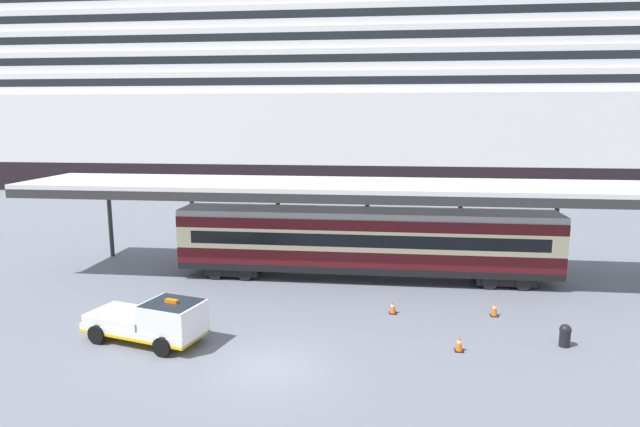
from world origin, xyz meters
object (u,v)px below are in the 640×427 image
cruise_ship (428,100)px  traffic_cone_near (393,307)px  service_truck (154,320)px  traffic_cone_far (495,308)px  train_carriage (365,241)px  quay_bollard (565,335)px  traffic_cone_mid (459,343)px

cruise_ship → traffic_cone_near: cruise_ship is taller
service_truck → traffic_cone_far: (14.85, 4.75, -0.61)m
cruise_ship → traffic_cone_far: (-0.46, -49.76, -11.18)m
cruise_ship → train_carriage: 46.02m
train_carriage → quay_bollard: bearing=-44.4°
traffic_cone_near → traffic_cone_mid: bearing=-56.4°
cruise_ship → service_truck: 57.60m
train_carriage → cruise_ship: bearing=81.3°
traffic_cone_far → quay_bollard: 3.86m
train_carriage → service_truck: bearing=-130.5°
traffic_cone_mid → traffic_cone_far: traffic_cone_far is taller
traffic_cone_near → traffic_cone_far: 4.82m
traffic_cone_mid → service_truck: bearing=-177.3°
cruise_ship → traffic_cone_far: 51.00m
cruise_ship → quay_bollard: bearing=-88.1°
quay_bollard → traffic_cone_mid: bearing=-167.6°
cruise_ship → traffic_cone_far: cruise_ship is taller
traffic_cone_far → traffic_cone_mid: bearing=-118.1°
traffic_cone_mid → quay_bollard: (4.41, 0.97, 0.18)m
train_carriage → traffic_cone_far: (6.36, -5.20, -1.92)m
traffic_cone_near → train_carriage: bearing=105.9°
traffic_cone_far → service_truck: bearing=-162.3°
service_truck → traffic_cone_mid: (12.64, 0.61, -0.65)m
cruise_ship → traffic_cone_far: size_ratio=209.94×
cruise_ship → service_truck: cruise_ship is taller
service_truck → traffic_cone_near: bearing=24.3°
service_truck → traffic_cone_near: (10.03, 4.53, -0.65)m
cruise_ship → traffic_cone_mid: 55.12m
traffic_cone_near → quay_bollard: (7.01, -2.95, 0.18)m
quay_bollard → traffic_cone_far: bearing=124.7°
cruise_ship → quay_bollard: cruise_ship is taller
traffic_cone_near → cruise_ship: bearing=84.0°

